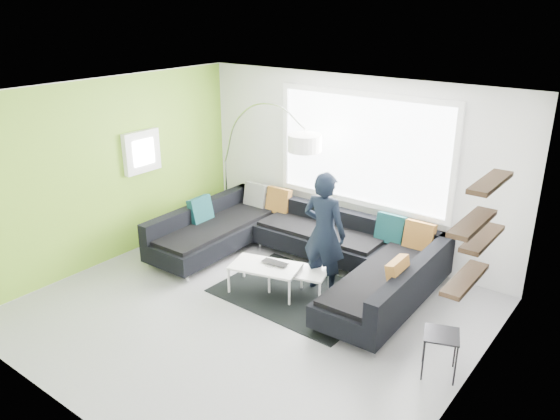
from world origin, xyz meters
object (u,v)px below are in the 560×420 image
at_px(laptop, 273,265).
at_px(side_table, 439,354).
at_px(sectional_sofa, 293,252).
at_px(coffee_table, 282,279).
at_px(person, 324,233).
at_px(arc_lamp, 225,161).

bearing_deg(laptop, side_table, -12.29).
xyz_separation_m(sectional_sofa, coffee_table, (0.18, -0.50, -0.18)).
relative_size(person, laptop, 4.34).
height_order(coffee_table, side_table, side_table).
bearing_deg(person, laptop, 38.70).
xyz_separation_m(side_table, laptop, (-2.55, 0.33, 0.16)).
bearing_deg(sectional_sofa, coffee_table, -71.67).
bearing_deg(sectional_sofa, side_table, -20.34).
distance_m(side_table, person, 2.27).
distance_m(arc_lamp, side_table, 5.21).
distance_m(side_table, laptop, 2.57).
xyz_separation_m(sectional_sofa, laptop, (0.07, -0.58, 0.04)).
bearing_deg(side_table, sectional_sofa, 160.79).
height_order(coffee_table, arc_lamp, arc_lamp).
height_order(sectional_sofa, coffee_table, sectional_sofa).
bearing_deg(laptop, coffee_table, 31.87).
height_order(coffee_table, laptop, laptop).
height_order(arc_lamp, laptop, arc_lamp).
relative_size(sectional_sofa, laptop, 10.01).
bearing_deg(arc_lamp, person, -8.71).
height_order(sectional_sofa, laptop, sectional_sofa).
relative_size(arc_lamp, person, 1.36).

